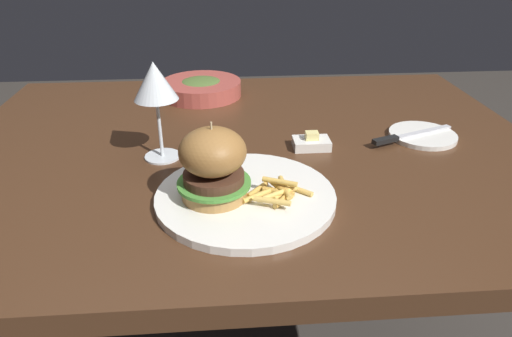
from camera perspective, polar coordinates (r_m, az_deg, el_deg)
The scene contains 9 objects.
dining_table at distance 1.02m, azimuth -0.88°, elevation -1.13°, with size 1.25×0.95×0.74m.
main_plate at distance 0.77m, azimuth -1.31°, elevation -3.53°, with size 0.30×0.30×0.01m, color white.
burger_sandwich at distance 0.73m, azimuth -5.38°, elevation 0.58°, with size 0.12×0.12×0.13m.
fries_pile at distance 0.75m, azimuth 2.76°, elevation -2.87°, with size 0.12×0.09×0.03m.
wine_glass at distance 0.88m, azimuth -12.50°, elevation 10.22°, with size 0.08×0.08×0.19m.
bread_plate at distance 1.07m, azimuth 20.16°, elevation 3.87°, with size 0.14×0.14×0.01m, color white.
table_knife at distance 1.03m, azimuth 18.23°, elevation 3.88°, with size 0.20×0.09×0.01m.
butter_dish at distance 0.96m, azimuth 6.94°, elevation 3.22°, with size 0.08×0.05×0.04m.
soup_bowl at distance 1.27m, azimuth -6.85°, elevation 10.00°, with size 0.22×0.22×0.05m.
Camera 1 is at (-0.05, -0.89, 1.15)m, focal length 32.00 mm.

